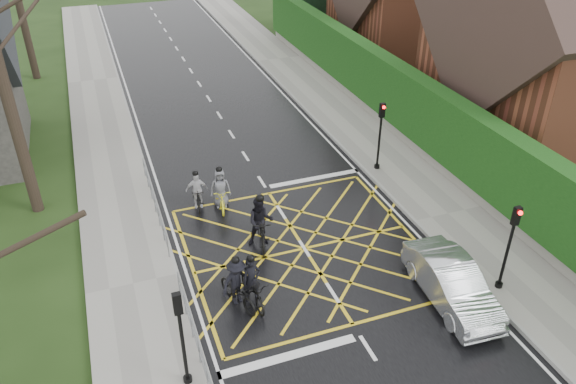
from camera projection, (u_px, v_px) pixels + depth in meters
ground at (304, 249)px, 20.10m from camera, size 120.00×120.00×0.00m
road at (304, 248)px, 20.10m from camera, size 9.00×80.00×0.01m
sidewalk_right at (448, 215)px, 21.81m from camera, size 3.00×80.00×0.15m
sidewalk_left at (134, 285)px, 18.31m from camera, size 3.00×80.00×0.15m
stone_wall at (409, 138)px, 26.98m from camera, size 0.50×38.00×0.70m
hedge at (413, 104)px, 26.07m from camera, size 0.90×38.00×2.80m
railing_south at (195, 333)px, 15.54m from camera, size 0.05×5.04×1.03m
railing_north at (154, 198)px, 21.54m from camera, size 0.05×6.04×1.03m
traffic_light_ne at (380, 137)px, 24.08m from camera, size 0.24×0.31×3.21m
traffic_light_se at (508, 249)px, 17.35m from camera, size 0.24×0.31×3.21m
traffic_light_sw at (182, 340)px, 14.15m from camera, size 0.24×0.31×3.21m
cyclist_rear at (253, 287)px, 17.47m from camera, size 0.81×1.90×1.80m
cyclist_back at (261, 226)px, 19.91m from camera, size 1.08×2.17×2.09m
cyclist_mid at (237, 287)px, 17.36m from camera, size 1.22×1.97×1.81m
cyclist_front at (198, 194)px, 22.11m from camera, size 0.92×1.68×1.64m
cyclist_lead at (221, 193)px, 22.15m from camera, size 0.92×1.92×1.79m
car at (452, 283)px, 17.48m from camera, size 1.74×4.27×1.38m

